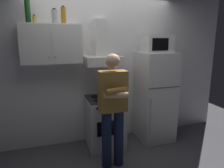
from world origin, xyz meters
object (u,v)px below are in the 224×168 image
at_px(microwave, 157,44).
at_px(bottle_liquor_amber, 63,15).
at_px(range_hood, 102,53).
at_px(bottle_spice_jar, 34,19).
at_px(refrigerator, 155,97).
at_px(bottle_wine_green, 28,11).
at_px(cooking_pot, 114,95).
at_px(person_standing, 113,107).
at_px(upper_cabinet, 51,44).
at_px(stove_oven, 105,122).
at_px(bottle_canister_steel, 55,16).

height_order(microwave, bottle_liquor_amber, bottle_liquor_amber).
distance_m(range_hood, bottle_spice_jar, 1.13).
bearing_deg(refrigerator, bottle_spice_jar, 176.39).
bearing_deg(range_hood, bottle_wine_green, 178.70).
xyz_separation_m(range_hood, bottle_wine_green, (-1.10, 0.02, 0.62)).
bearing_deg(microwave, cooking_pot, -170.43).
height_order(refrigerator, bottle_wine_green, bottle_wine_green).
distance_m(microwave, person_standing, 1.45).
distance_m(upper_cabinet, person_standing, 1.35).
relative_size(upper_cabinet, stove_oven, 1.03).
bearing_deg(bottle_liquor_amber, person_standing, -53.43).
height_order(bottle_spice_jar, bottle_liquor_amber, bottle_liquor_amber).
bearing_deg(refrigerator, bottle_wine_green, 175.79).
bearing_deg(refrigerator, person_standing, -148.77).
distance_m(stove_oven, refrigerator, 1.02).
bearing_deg(bottle_spice_jar, refrigerator, -3.61).
bearing_deg(bottle_canister_steel, bottle_spice_jar, 175.04).
xyz_separation_m(bottle_wine_green, bottle_liquor_amber, (0.50, -0.02, -0.05)).
bearing_deg(bottle_spice_jar, upper_cabinet, 0.19).
bearing_deg(bottle_spice_jar, cooking_pot, -12.02).
height_order(bottle_wine_green, bottle_liquor_amber, bottle_wine_green).
bearing_deg(stove_oven, refrigerator, 0.04).
xyz_separation_m(upper_cabinet, range_hood, (0.80, 0.00, -0.15)).
xyz_separation_m(bottle_canister_steel, bottle_liquor_amber, (0.13, 0.03, 0.02)).
bearing_deg(person_standing, bottle_canister_steel, 134.00).
height_order(stove_oven, cooking_pot, cooking_pot).
xyz_separation_m(upper_cabinet, bottle_spice_jar, (-0.21, -0.00, 0.35)).
height_order(bottle_spice_jar, bottle_canister_steel, bottle_canister_steel).
relative_size(range_hood, bottle_spice_jar, 6.13).
relative_size(microwave, person_standing, 0.29).
bearing_deg(person_standing, stove_oven, 85.28).
height_order(range_hood, bottle_canister_steel, bottle_canister_steel).
xyz_separation_m(cooking_pot, bottle_wine_green, (-1.23, 0.27, 1.29)).
relative_size(microwave, cooking_pot, 1.54).
distance_m(stove_oven, person_standing, 0.77).
bearing_deg(microwave, stove_oven, -178.85).
distance_m(upper_cabinet, refrigerator, 2.00).
bearing_deg(microwave, bottle_liquor_amber, 175.76).
bearing_deg(bottle_wine_green, bottle_canister_steel, -7.97).
relative_size(stove_oven, bottle_liquor_amber, 3.35).
relative_size(bottle_wine_green, bottle_spice_jar, 2.90).
relative_size(upper_cabinet, bottle_wine_green, 2.54).
height_order(stove_oven, refrigerator, refrigerator).
relative_size(microwave, bottle_canister_steel, 2.21).
bearing_deg(bottle_liquor_amber, upper_cabinet, -177.58).
xyz_separation_m(person_standing, bottle_canister_steel, (-0.68, 0.71, 1.25)).
relative_size(range_hood, person_standing, 0.46).
distance_m(upper_cabinet, bottle_canister_steel, 0.41).
relative_size(refrigerator, bottle_wine_green, 4.51).
relative_size(upper_cabinet, range_hood, 1.20).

